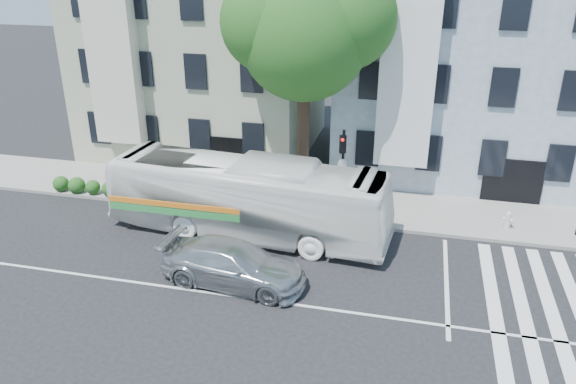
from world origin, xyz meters
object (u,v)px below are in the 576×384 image
(bus, at_px, (247,197))
(fire_hydrant, at_px, (508,219))
(sedan, at_px, (234,264))
(traffic_signal, at_px, (343,161))

(bus, xyz_separation_m, fire_hydrant, (10.44, 2.68, -1.08))
(sedan, xyz_separation_m, fire_hydrant, (9.83, 6.34, -0.22))
(sedan, distance_m, fire_hydrant, 11.70)
(bus, bearing_deg, fire_hydrant, -70.43)
(fire_hydrant, bearing_deg, bus, -165.59)
(traffic_signal, bearing_deg, fire_hydrant, -25.16)
(traffic_signal, height_order, fire_hydrant, traffic_signal)
(bus, distance_m, fire_hydrant, 10.83)
(bus, height_order, fire_hydrant, bus)
(bus, relative_size, traffic_signal, 3.03)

